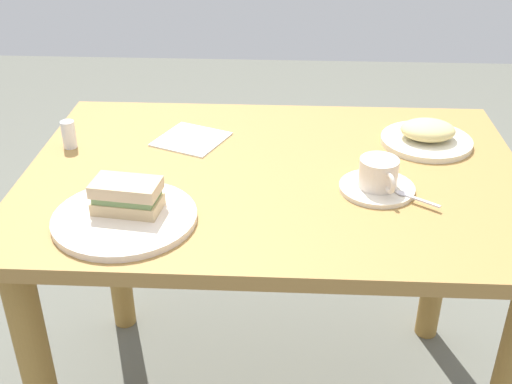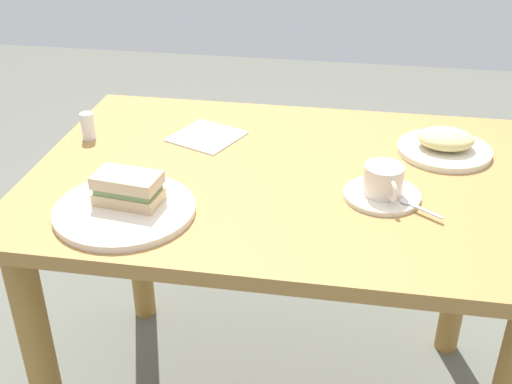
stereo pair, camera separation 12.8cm
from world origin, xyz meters
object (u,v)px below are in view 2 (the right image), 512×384
Objects in this scene: sandwich_plate at (125,210)px; sandwich_front at (128,188)px; napkin at (207,136)px; coffee_cup at (384,179)px; coffee_saucer at (382,195)px; spoon at (414,205)px; side_plate at (444,150)px; salt_shaker at (88,126)px; dining_table at (281,222)px.

sandwich_front is (-0.00, -0.02, 0.04)m from sandwich_plate.
coffee_cup is at bearing 151.81° from napkin.
sandwich_front is 0.87× the size of coffee_saucer.
sandwich_plate is 3.22× the size of spoon.
coffee_saucer is 0.73× the size of side_plate.
sandwich_front reaches higher than spoon.
salt_shaker is (0.71, -0.17, 0.03)m from coffee_saucer.
napkin is (0.42, -0.23, -0.04)m from coffee_cup.
coffee_cup is (-0.22, 0.08, 0.17)m from dining_table.
sandwich_front reaches higher than salt_shaker.
coffee_saucer is at bearing -165.57° from sandwich_front.
napkin is (0.21, -0.15, 0.13)m from dining_table.
spoon reaches higher than napkin.
dining_table is 10.41× the size of coffee_cup.
coffee_saucer is 1.49× the size of coffee_cup.
dining_table is 0.27m from coffee_saucer.
coffee_saucer is at bearing 58.44° from side_plate.
sandwich_plate reaches higher than napkin.
sandwich_front is at bearing 124.86° from salt_shaker.
side_plate is 0.57m from napkin.
sandwich_front is at bearing 35.80° from dining_table.
napkin is at bearing 0.85° from side_plate.
sandwich_front is at bearing 78.31° from napkin.
coffee_cup is at bearing 110.73° from coffee_saucer.
sandwich_plate is 4.22× the size of salt_shaker.
side_plate is 0.85m from salt_shaker.
coffee_cup reaches higher than spoon.
sandwich_plate is at bearing 37.99° from dining_table.
sandwich_front is at bearing 8.52° from spoon.
dining_table is at bearing 168.82° from salt_shaker.
coffee_saucer is 2.39× the size of salt_shaker.
side_plate is at bearing -149.36° from sandwich_plate.
dining_table is 0.39m from sandwich_front.
spoon is (-0.06, 0.04, 0.01)m from coffee_saucer.
coffee_cup reaches higher than side_plate.
salt_shaker is (0.21, -0.30, -0.01)m from sandwich_front.
napkin is (0.42, -0.23, -0.00)m from coffee_saucer.
salt_shaker is at bearing -13.64° from coffee_saucer.
coffee_cup is at bearing 160.67° from dining_table.
napkin is (-0.08, -0.37, -0.01)m from sandwich_plate.
sandwich_plate is 0.57m from spoon.
sandwich_plate is 2.03× the size of sandwich_front.
salt_shaker is at bearing -15.69° from spoon.
coffee_saucer is 1.06× the size of napkin.
coffee_cup is at bearing -34.96° from spoon.
napkin is at bearing -29.10° from spoon.
salt_shaker reaches higher than sandwich_plate.
coffee_cup reaches higher than sandwich_plate.
sandwich_plate is 1.77× the size of coffee_saucer.
coffee_cup is (-0.00, 0.00, 0.04)m from coffee_saucer.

